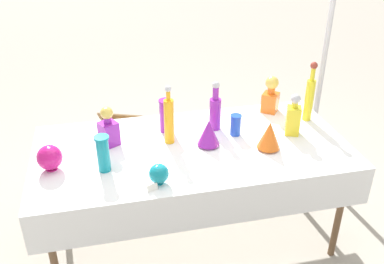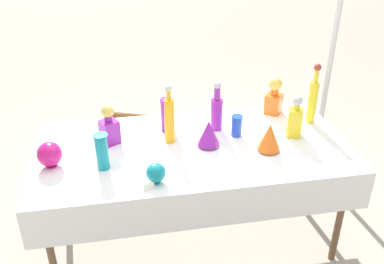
{
  "view_description": "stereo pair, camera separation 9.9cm",
  "coord_description": "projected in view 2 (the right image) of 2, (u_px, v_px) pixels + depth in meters",
  "views": [
    {
      "loc": [
        -0.51,
        -2.28,
        2.16
      ],
      "look_at": [
        0.0,
        0.0,
        0.86
      ],
      "focal_mm": 40.0,
      "sensor_mm": 36.0,
      "label": 1
    },
    {
      "loc": [
        -0.42,
        -2.3,
        2.16
      ],
      "look_at": [
        0.0,
        0.0,
        0.86
      ],
      "focal_mm": 40.0,
      "sensor_mm": 36.0,
      "label": 2
    }
  ],
  "objects": [
    {
      "name": "tall_bottle_2",
      "position": [
        169.0,
        119.0,
        2.69
      ],
      "size": [
        0.06,
        0.06,
        0.39
      ],
      "color": "orange",
      "rests_on": "display_table"
    },
    {
      "name": "square_decanter_1",
      "position": [
        274.0,
        97.0,
        3.07
      ],
      "size": [
        0.15,
        0.15,
        0.27
      ],
      "color": "orange",
      "rests_on": "display_table"
    },
    {
      "name": "display_table",
      "position": [
        193.0,
        155.0,
        2.72
      ],
      "size": [
        1.98,
        0.97,
        0.76
      ],
      "color": "white",
      "rests_on": "ground"
    },
    {
      "name": "slender_vase_0",
      "position": [
        102.0,
        151.0,
        2.44
      ],
      "size": [
        0.09,
        0.09,
        0.22
      ],
      "color": "teal",
      "rests_on": "display_table"
    },
    {
      "name": "square_decanter_0",
      "position": [
        295.0,
        119.0,
        2.78
      ],
      "size": [
        0.12,
        0.12,
        0.29
      ],
      "color": "yellow",
      "rests_on": "display_table"
    },
    {
      "name": "tall_bottle_1",
      "position": [
        217.0,
        111.0,
        2.85
      ],
      "size": [
        0.08,
        0.08,
        0.35
      ],
      "color": "purple",
      "rests_on": "display_table"
    },
    {
      "name": "cardboard_box_behind_left",
      "position": [
        127.0,
        153.0,
        3.73
      ],
      "size": [
        0.57,
        0.54,
        0.45
      ],
      "color": "tan",
      "rests_on": "ground"
    },
    {
      "name": "slender_vase_1",
      "position": [
        167.0,
        114.0,
        2.84
      ],
      "size": [
        0.09,
        0.09,
        0.23
      ],
      "color": "purple",
      "rests_on": "display_table"
    },
    {
      "name": "round_bowl_0",
      "position": [
        50.0,
        154.0,
        2.48
      ],
      "size": [
        0.15,
        0.15,
        0.15
      ],
      "color": "#C61972",
      "rests_on": "display_table"
    },
    {
      "name": "slender_vase_2",
      "position": [
        237.0,
        125.0,
        2.8
      ],
      "size": [
        0.07,
        0.07,
        0.14
      ],
      "color": "blue",
      "rests_on": "display_table"
    },
    {
      "name": "square_decanter_2",
      "position": [
        109.0,
        127.0,
        2.7
      ],
      "size": [
        0.14,
        0.14,
        0.26
      ],
      "color": "purple",
      "rests_on": "display_table"
    },
    {
      "name": "tall_bottle_0",
      "position": [
        313.0,
        98.0,
        2.92
      ],
      "size": [
        0.06,
        0.06,
        0.43
      ],
      "color": "yellow",
      "rests_on": "display_table"
    },
    {
      "name": "price_tag_left",
      "position": [
        149.0,
        186.0,
        2.31
      ],
      "size": [
        0.06,
        0.03,
        0.04
      ],
      "primitive_type": "cube",
      "rotation": [
        -0.21,
        0.0,
        0.3
      ],
      "color": "white",
      "rests_on": "display_table"
    },
    {
      "name": "cardboard_box_behind_right",
      "position": [
        129.0,
        144.0,
        3.85
      ],
      "size": [
        0.56,
        0.53,
        0.46
      ],
      "color": "tan",
      "rests_on": "ground"
    },
    {
      "name": "round_bowl_1",
      "position": [
        156.0,
        173.0,
        2.34
      ],
      "size": [
        0.11,
        0.11,
        0.12
      ],
      "color": "teal",
      "rests_on": "display_table"
    },
    {
      "name": "fluted_vase_1",
      "position": [
        209.0,
        133.0,
        2.67
      ],
      "size": [
        0.14,
        0.14,
        0.18
      ],
      "color": "purple",
      "rests_on": "display_table"
    },
    {
      "name": "fluted_vase_0",
      "position": [
        270.0,
        137.0,
        2.62
      ],
      "size": [
        0.14,
        0.14,
        0.18
      ],
      "color": "orange",
      "rests_on": "display_table"
    },
    {
      "name": "canopy_pole",
      "position": [
        330.0,
        61.0,
        3.37
      ],
      "size": [
        0.18,
        0.18,
        2.54
      ],
      "color": "silver",
      "rests_on": "ground"
    },
    {
      "name": "ground_plane",
      "position": [
        192.0,
        236.0,
        3.09
      ],
      "size": [
        40.0,
        40.0,
        0.0
      ],
      "primitive_type": "plane",
      "color": "#A0998C"
    }
  ]
}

